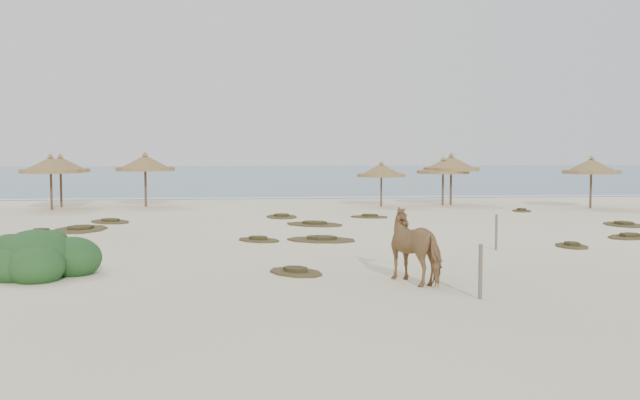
# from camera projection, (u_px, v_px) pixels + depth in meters

# --- Properties ---
(ground) EXTENTS (160.00, 160.00, 0.00)m
(ground) POSITION_uv_depth(u_px,v_px,m) (358.00, 253.00, 22.16)
(ground) COLOR #F4EAC9
(ground) RESTS_ON ground
(ocean) EXTENTS (200.00, 100.00, 0.01)m
(ocean) POSITION_uv_depth(u_px,v_px,m) (274.00, 174.00, 96.61)
(ocean) COLOR #265973
(ocean) RESTS_ON ground
(foam_line) EXTENTS (70.00, 0.60, 0.01)m
(foam_line) POSITION_uv_depth(u_px,v_px,m) (299.00, 198.00, 47.97)
(foam_line) COLOR white
(foam_line) RESTS_ON ground
(palapa_0) EXTENTS (4.02, 4.02, 3.05)m
(palapa_0) POSITION_uv_depth(u_px,v_px,m) (51.00, 166.00, 38.03)
(palapa_0) COLOR brown
(palapa_0) RESTS_ON ground
(palapa_1) EXTENTS (3.84, 3.84, 3.03)m
(palapa_1) POSITION_uv_depth(u_px,v_px,m) (60.00, 165.00, 39.75)
(palapa_1) COLOR brown
(palapa_1) RESTS_ON ground
(palapa_2) EXTENTS (4.14, 4.14, 3.14)m
(palapa_2) POSITION_uv_depth(u_px,v_px,m) (145.00, 164.00, 40.32)
(palapa_2) COLOR brown
(palapa_2) RESTS_ON ground
(palapa_3) EXTENTS (3.40, 3.40, 2.60)m
(palapa_3) POSITION_uv_depth(u_px,v_px,m) (381.00, 171.00, 40.34)
(palapa_3) COLOR brown
(palapa_3) RESTS_ON ground
(palapa_4) EXTENTS (3.90, 3.90, 3.07)m
(palapa_4) POSITION_uv_depth(u_px,v_px,m) (451.00, 164.00, 41.49)
(palapa_4) COLOR brown
(palapa_4) RESTS_ON ground
(palapa_5) EXTENTS (3.94, 3.94, 2.84)m
(palapa_5) POSITION_uv_depth(u_px,v_px,m) (443.00, 167.00, 41.31)
(palapa_5) COLOR brown
(palapa_5) RESTS_ON ground
(palapa_6) EXTENTS (3.21, 3.21, 2.94)m
(palapa_6) POSITION_uv_depth(u_px,v_px,m) (591.00, 167.00, 39.12)
(palapa_6) COLOR brown
(palapa_6) RESTS_ON ground
(horse) EXTENTS (1.79, 2.30, 1.77)m
(horse) POSITION_uv_depth(u_px,v_px,m) (418.00, 246.00, 17.23)
(horse) COLOR #9B7946
(horse) RESTS_ON ground
(fence_post_near) EXTENTS (0.10, 0.10, 1.19)m
(fence_post_near) POSITION_uv_depth(u_px,v_px,m) (480.00, 272.00, 15.28)
(fence_post_near) COLOR #6E6352
(fence_post_near) RESTS_ON ground
(fence_post_far) EXTENTS (0.10, 0.10, 1.14)m
(fence_post_far) POSITION_uv_depth(u_px,v_px,m) (496.00, 232.00, 22.86)
(fence_post_far) COLOR #6E6352
(fence_post_far) RESTS_ON ground
(bush) EXTENTS (3.09, 2.72, 1.38)m
(bush) POSITION_uv_depth(u_px,v_px,m) (37.00, 259.00, 18.07)
(bush) COLOR #255323
(bush) RESTS_ON ground
(scrub_1) EXTENTS (2.28, 3.26, 0.16)m
(scrub_1) POSITION_uv_depth(u_px,v_px,m) (80.00, 229.00, 28.56)
(scrub_1) COLOR #4D4422
(scrub_1) RESTS_ON ground
(scrub_2) EXTENTS (1.99, 2.01, 0.16)m
(scrub_2) POSITION_uv_depth(u_px,v_px,m) (259.00, 239.00, 25.15)
(scrub_2) COLOR #4D4422
(scrub_2) RESTS_ON ground
(scrub_3) EXTENTS (3.11, 2.87, 0.16)m
(scrub_3) POSITION_uv_depth(u_px,v_px,m) (314.00, 224.00, 30.46)
(scrub_3) COLOR #4D4422
(scrub_3) RESTS_ON ground
(scrub_4) EXTENTS (2.38, 2.22, 0.16)m
(scrub_4) POSITION_uv_depth(u_px,v_px,m) (629.00, 236.00, 26.06)
(scrub_4) COLOR #4D4422
(scrub_4) RESTS_ON ground
(scrub_5) EXTENTS (1.51, 2.28, 0.16)m
(scrub_5) POSITION_uv_depth(u_px,v_px,m) (624.00, 224.00, 30.32)
(scrub_5) COLOR #4D4422
(scrub_5) RESTS_ON ground
(scrub_6) EXTENTS (2.54, 2.68, 0.16)m
(scrub_6) POSITION_uv_depth(u_px,v_px,m) (110.00, 221.00, 31.61)
(scrub_6) COLOR #4D4422
(scrub_6) RESTS_ON ground
(scrub_7) EXTENTS (2.14, 1.80, 0.16)m
(scrub_7) POSITION_uv_depth(u_px,v_px,m) (369.00, 216.00, 33.91)
(scrub_7) COLOR #4D4422
(scrub_7) RESTS_ON ground
(scrub_8) EXTENTS (1.95, 1.75, 0.16)m
(scrub_8) POSITION_uv_depth(u_px,v_px,m) (42.00, 231.00, 27.68)
(scrub_8) COLOR #4D4422
(scrub_8) RESTS_ON ground
(scrub_9) EXTENTS (2.90, 2.36, 0.16)m
(scrub_9) POSITION_uv_depth(u_px,v_px,m) (321.00, 239.00, 25.21)
(scrub_9) COLOR #4D4422
(scrub_9) RESTS_ON ground
(scrub_10) EXTENTS (1.11, 1.55, 0.16)m
(scrub_10) POSITION_uv_depth(u_px,v_px,m) (521.00, 210.00, 37.30)
(scrub_10) COLOR #4D4422
(scrub_10) RESTS_ON ground
(scrub_11) EXTENTS (1.88, 2.03, 0.16)m
(scrub_11) POSITION_uv_depth(u_px,v_px,m) (296.00, 271.00, 18.51)
(scrub_11) COLOR #4D4422
(scrub_11) RESTS_ON ground
(scrub_12) EXTENTS (1.05, 1.55, 0.16)m
(scrub_12) POSITION_uv_depth(u_px,v_px,m) (572.00, 245.00, 23.57)
(scrub_12) COLOR #4D4422
(scrub_12) RESTS_ON ground
(scrub_13) EXTENTS (1.61, 2.33, 0.16)m
(scrub_13) POSITION_uv_depth(u_px,v_px,m) (282.00, 216.00, 34.00)
(scrub_13) COLOR #4D4422
(scrub_13) RESTS_ON ground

